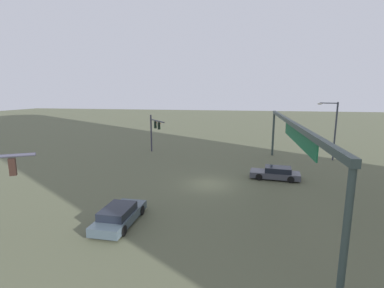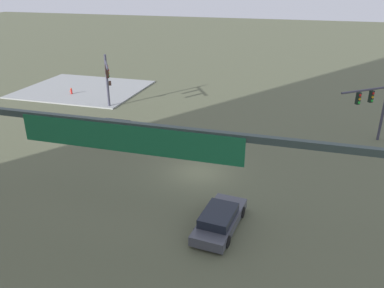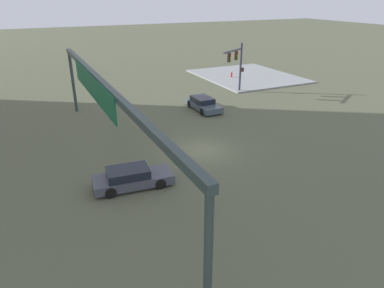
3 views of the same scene
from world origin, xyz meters
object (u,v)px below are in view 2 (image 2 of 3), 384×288
Objects in this scene: sedan_car_approaching at (116,129)px; sedan_car_waiting_far at (220,219)px; traffic_signal_near_corner at (107,76)px; traffic_signal_opposite_side at (374,102)px; fire_hydrant_on_curb at (71,91)px.

sedan_car_approaching is 15.85m from sedan_car_waiting_far.
traffic_signal_near_corner is 1.06× the size of traffic_signal_opposite_side.
sedan_car_waiting_far is 6.79× the size of fire_hydrant_on_curb.
traffic_signal_opposite_side reaches higher than sedan_car_waiting_far.
traffic_signal_opposite_side reaches higher than sedan_car_approaching.
traffic_signal_opposite_side is 32.19m from fire_hydrant_on_curb.
sedan_car_approaching is (-3.93, 6.27, -3.02)m from traffic_signal_near_corner.
traffic_signal_near_corner is 1.15× the size of sedan_car_waiting_far.
sedan_car_approaching is 6.58× the size of fire_hydrant_on_curb.
sedan_car_approaching is 0.97× the size of sedan_car_waiting_far.
sedan_car_approaching is at bearing 52.69° from sedan_car_waiting_far.
traffic_signal_opposite_side is 18.12m from sedan_car_waiting_far.
sedan_car_approaching is 14.69m from fire_hydrant_on_curb.
traffic_signal_near_corner is 8.40m from fire_hydrant_on_curb.
traffic_signal_near_corner is at bearing 152.08° from fire_hydrant_on_curb.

